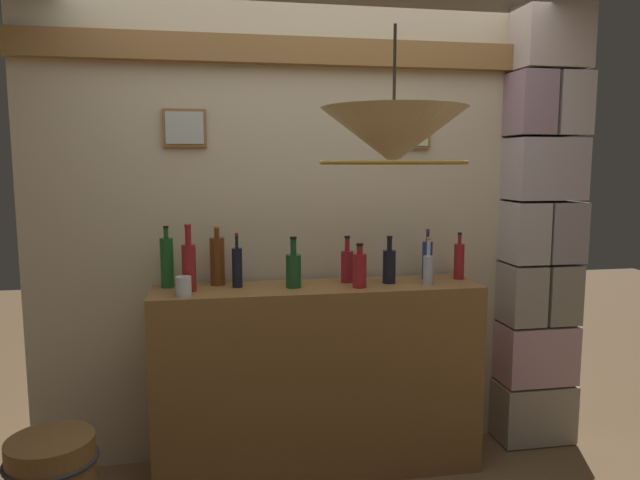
% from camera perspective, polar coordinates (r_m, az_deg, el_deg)
% --- Properties ---
extents(panelled_rear_partition, '(3.05, 0.15, 2.58)m').
position_cam_1_polar(panelled_rear_partition, '(3.28, -0.98, 2.19)').
color(panelled_rear_partition, beige).
rests_on(panelled_rear_partition, ground).
extents(stone_pillar, '(0.45, 0.31, 2.51)m').
position_cam_1_polar(stone_pillar, '(3.63, 20.60, 0.36)').
color(stone_pillar, '#ABA18E').
rests_on(stone_pillar, ground).
extents(bar_shelf_unit, '(1.72, 0.39, 1.02)m').
position_cam_1_polar(bar_shelf_unit, '(3.21, -0.16, -13.43)').
color(bar_shelf_unit, olive).
rests_on(bar_shelf_unit, ground).
extents(liquor_bottle_mezcal, '(0.07, 0.07, 0.32)m').
position_cam_1_polar(liquor_bottle_mezcal, '(3.11, -14.72, -2.07)').
color(liquor_bottle_mezcal, '#1B5723').
rests_on(liquor_bottle_mezcal, bar_shelf_unit).
extents(liquor_bottle_vodka, '(0.08, 0.08, 0.32)m').
position_cam_1_polar(liquor_bottle_vodka, '(3.12, -9.99, -1.99)').
color(liquor_bottle_vodka, brown).
rests_on(liquor_bottle_vodka, bar_shelf_unit).
extents(liquor_bottle_whiskey, '(0.07, 0.07, 0.25)m').
position_cam_1_polar(liquor_bottle_whiskey, '(3.15, 2.66, -2.45)').
color(liquor_bottle_whiskey, maroon).
rests_on(liquor_bottle_whiskey, bar_shelf_unit).
extents(liquor_bottle_rye, '(0.07, 0.07, 0.34)m').
position_cam_1_polar(liquor_bottle_rye, '(3.00, -12.68, -2.42)').
color(liquor_bottle_rye, maroon).
rests_on(liquor_bottle_rye, bar_shelf_unit).
extents(liquor_bottle_bourbon, '(0.06, 0.06, 0.28)m').
position_cam_1_polar(liquor_bottle_bourbon, '(3.28, 10.43, -1.89)').
color(liquor_bottle_bourbon, navy).
rests_on(liquor_bottle_bourbon, bar_shelf_unit).
extents(liquor_bottle_port, '(0.08, 0.08, 0.26)m').
position_cam_1_polar(liquor_bottle_port, '(3.02, -2.61, -2.85)').
color(liquor_bottle_port, '#184C26').
rests_on(liquor_bottle_port, bar_shelf_unit).
extents(liquor_bottle_rum, '(0.06, 0.06, 0.26)m').
position_cam_1_polar(liquor_bottle_rum, '(3.32, 13.42, -1.97)').
color(liquor_bottle_rum, maroon).
rests_on(liquor_bottle_rum, bar_shelf_unit).
extents(liquor_bottle_sherry, '(0.07, 0.07, 0.26)m').
position_cam_1_polar(liquor_bottle_sherry, '(3.15, 6.77, -2.46)').
color(liquor_bottle_sherry, black).
rests_on(liquor_bottle_sherry, bar_shelf_unit).
extents(liquor_bottle_brandy, '(0.05, 0.05, 0.25)m').
position_cam_1_polar(liquor_bottle_brandy, '(3.15, 10.52, -2.71)').
color(liquor_bottle_brandy, silver).
rests_on(liquor_bottle_brandy, bar_shelf_unit).
extents(liquor_bottle_tequila, '(0.07, 0.07, 0.23)m').
position_cam_1_polar(liquor_bottle_tequila, '(3.02, 3.89, -2.87)').
color(liquor_bottle_tequila, maroon).
rests_on(liquor_bottle_tequila, bar_shelf_unit).
extents(liquor_bottle_scotch, '(0.05, 0.05, 0.28)m').
position_cam_1_polar(liquor_bottle_scotch, '(3.05, -8.09, -2.60)').
color(liquor_bottle_scotch, black).
rests_on(liquor_bottle_scotch, bar_shelf_unit).
extents(glass_tumbler_rocks, '(0.08, 0.08, 0.10)m').
position_cam_1_polar(glass_tumbler_rocks, '(2.91, -13.18, -4.41)').
color(glass_tumbler_rocks, silver).
rests_on(glass_tumbler_rocks, bar_shelf_unit).
extents(pendant_lamp, '(0.56, 0.56, 0.52)m').
position_cam_1_polar(pendant_lamp, '(2.26, 7.19, 9.87)').
color(pendant_lamp, beige).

